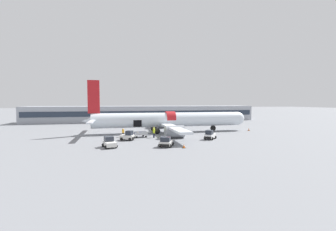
% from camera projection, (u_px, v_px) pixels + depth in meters
% --- Properties ---
extents(ground_plane, '(500.00, 500.00, 0.00)m').
position_uv_depth(ground_plane, '(171.00, 136.00, 44.12)').
color(ground_plane, slate).
extents(terminal_strip, '(79.05, 10.33, 5.33)m').
position_uv_depth(terminal_strip, '(146.00, 113.00, 80.84)').
color(terminal_strip, '#9EA3AD').
rests_on(terminal_strip, ground_plane).
extents(airplane, '(36.88, 32.49, 11.24)m').
position_uv_depth(airplane, '(168.00, 120.00, 49.96)').
color(airplane, silver).
rests_on(airplane, ground_plane).
extents(baggage_tug_lead, '(2.73, 3.11, 1.51)m').
position_uv_depth(baggage_tug_lead, '(166.00, 142.00, 33.97)').
color(baggage_tug_lead, silver).
rests_on(baggage_tug_lead, ground_plane).
extents(baggage_tug_mid, '(2.80, 2.89, 1.68)m').
position_uv_depth(baggage_tug_mid, '(210.00, 135.00, 40.66)').
color(baggage_tug_mid, white).
rests_on(baggage_tug_mid, ground_plane).
extents(baggage_tug_rear, '(2.39, 3.16, 1.57)m').
position_uv_depth(baggage_tug_rear, '(109.00, 143.00, 33.40)').
color(baggage_tug_rear, silver).
rests_on(baggage_tug_rear, ground_plane).
extents(baggage_tug_spare, '(2.74, 2.41, 1.70)m').
position_uv_depth(baggage_tug_spare, '(128.00, 136.00, 39.59)').
color(baggage_tug_spare, silver).
rests_on(baggage_tug_spare, ground_plane).
extents(baggage_cart_loading, '(3.60, 2.45, 1.09)m').
position_uv_depth(baggage_cart_loading, '(140.00, 134.00, 42.98)').
color(baggage_cart_loading, '#B7BABF').
rests_on(baggage_cart_loading, ground_plane).
extents(ground_crew_loader_a, '(0.56, 0.54, 1.72)m').
position_uv_depth(ground_crew_loader_a, '(154.00, 130.00, 46.18)').
color(ground_crew_loader_a, '#1E2338').
rests_on(ground_crew_loader_a, ground_plane).
extents(ground_crew_loader_b, '(0.49, 0.58, 1.68)m').
position_uv_depth(ground_crew_loader_b, '(123.00, 132.00, 43.32)').
color(ground_crew_loader_b, black).
rests_on(ground_crew_loader_b, ground_plane).
extents(ground_crew_driver, '(0.46, 0.63, 1.82)m').
position_uv_depth(ground_crew_driver, '(154.00, 133.00, 42.46)').
color(ground_crew_driver, '#1E2338').
rests_on(ground_crew_driver, ground_plane).
extents(safety_cone_nose, '(0.50, 0.50, 0.68)m').
position_uv_depth(safety_cone_nose, '(249.00, 129.00, 52.86)').
color(safety_cone_nose, black).
rests_on(safety_cone_nose, ground_plane).
extents(safety_cone_engine_left, '(0.55, 0.55, 0.59)m').
position_uv_depth(safety_cone_engine_left, '(184.00, 146.00, 32.91)').
color(safety_cone_engine_left, black).
rests_on(safety_cone_engine_left, ground_plane).
extents(safety_cone_wingtip, '(0.64, 0.64, 0.79)m').
position_uv_depth(safety_cone_wingtip, '(181.00, 136.00, 42.34)').
color(safety_cone_wingtip, black).
rests_on(safety_cone_wingtip, ground_plane).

